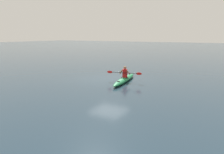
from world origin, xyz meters
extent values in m
plane|color=#233847|center=(0.00, 0.00, 0.00)|extent=(160.00, 160.00, 0.00)
ellipsoid|color=#19723F|center=(-1.41, 0.28, 0.15)|extent=(1.37, 4.48, 0.29)
torus|color=black|center=(-1.40, 0.21, 0.27)|extent=(0.60, 0.60, 0.04)
cylinder|color=black|center=(-1.66, 1.60, 0.28)|extent=(0.18, 0.18, 0.02)
cylinder|color=red|center=(-1.40, 0.20, 0.57)|extent=(0.34, 0.34, 0.55)
sphere|color=#936B4C|center=(-1.40, 0.20, 0.96)|extent=(0.21, 0.21, 0.21)
cylinder|color=black|center=(-1.43, 0.40, 0.63)|extent=(2.03, 0.41, 0.03)
ellipsoid|color=red|center=(-2.45, 0.21, 0.63)|extent=(0.40, 0.11, 0.17)
ellipsoid|color=red|center=(-0.42, 0.59, 0.63)|extent=(0.40, 0.11, 0.17)
cylinder|color=#936B4C|center=(-1.68, 0.23, 0.65)|extent=(0.26, 0.24, 0.34)
cylinder|color=#936B4C|center=(-1.15, 0.33, 0.65)|extent=(0.30, 0.19, 0.34)
camera|label=1|loc=(-8.20, 13.52, 3.19)|focal=35.32mm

